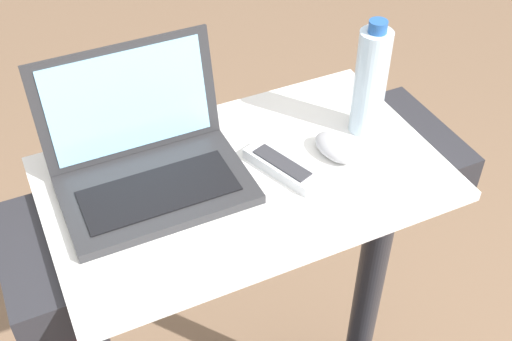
{
  "coord_description": "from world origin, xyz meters",
  "views": [
    {
      "loc": [
        -0.36,
        -0.11,
        1.87
      ],
      "look_at": [
        0.0,
        0.65,
        1.13
      ],
      "focal_mm": 45.43,
      "sensor_mm": 36.0,
      "label": 1
    }
  ],
  "objects_px": {
    "laptop": "(147,160)",
    "tv_remote": "(282,167)",
    "water_bottle": "(370,82)",
    "computer_mouse": "(336,147)"
  },
  "relations": [
    {
      "from": "water_bottle",
      "to": "computer_mouse",
      "type": "bearing_deg",
      "value": -154.15
    },
    {
      "from": "laptop",
      "to": "water_bottle",
      "type": "relative_size",
      "value": 1.38
    },
    {
      "from": "computer_mouse",
      "to": "water_bottle",
      "type": "xyz_separation_m",
      "value": [
        0.09,
        0.05,
        0.1
      ]
    },
    {
      "from": "water_bottle",
      "to": "tv_remote",
      "type": "bearing_deg",
      "value": -167.65
    },
    {
      "from": "computer_mouse",
      "to": "tv_remote",
      "type": "xyz_separation_m",
      "value": [
        -0.11,
        -0.0,
        -0.01
      ]
    },
    {
      "from": "laptop",
      "to": "tv_remote",
      "type": "distance_m",
      "value": 0.25
    },
    {
      "from": "laptop",
      "to": "computer_mouse",
      "type": "bearing_deg",
      "value": -11.65
    },
    {
      "from": "laptop",
      "to": "tv_remote",
      "type": "height_order",
      "value": "laptop"
    },
    {
      "from": "laptop",
      "to": "water_bottle",
      "type": "bearing_deg",
      "value": -3.05
    },
    {
      "from": "laptop",
      "to": "tv_remote",
      "type": "xyz_separation_m",
      "value": [
        0.23,
        -0.08,
        -0.04
      ]
    }
  ]
}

